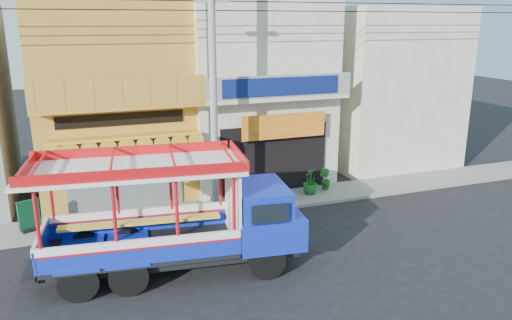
% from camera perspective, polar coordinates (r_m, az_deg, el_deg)
% --- Properties ---
extents(ground, '(90.00, 90.00, 0.00)m').
position_cam_1_polar(ground, '(16.02, 2.24, -10.16)').
color(ground, black).
rests_on(ground, ground).
extents(sidewalk, '(30.00, 2.00, 0.12)m').
position_cam_1_polar(sidewalk, '(19.45, -2.31, -5.20)').
color(sidewalk, slate).
rests_on(sidewalk, ground).
extents(shophouse_left, '(6.00, 7.50, 8.24)m').
position_cam_1_polar(shophouse_left, '(21.51, -16.08, 7.37)').
color(shophouse_left, '#B28227').
rests_on(shophouse_left, ground).
extents(shophouse_right, '(6.00, 6.75, 8.24)m').
position_cam_1_polar(shophouse_right, '(22.77, -0.73, 8.38)').
color(shophouse_right, '#C2B59F').
rests_on(shophouse_right, ground).
extents(party_pilaster, '(0.35, 0.30, 8.00)m').
position_cam_1_polar(party_pilaster, '(18.96, -6.13, 6.52)').
color(party_pilaster, '#C2B59F').
rests_on(party_pilaster, ground).
extents(filler_building_right, '(6.00, 6.00, 7.60)m').
position_cam_1_polar(filler_building_right, '(26.02, 14.07, 8.15)').
color(filler_building_right, '#C2B59F').
rests_on(filler_building_right, ground).
extents(utility_pole, '(28.00, 0.26, 9.00)m').
position_cam_1_polar(utility_pole, '(17.38, -4.46, 9.17)').
color(utility_pole, gray).
rests_on(utility_pole, ground).
extents(songthaew_truck, '(7.72, 3.30, 3.49)m').
position_cam_1_polar(songthaew_truck, '(14.25, -7.52, -6.27)').
color(songthaew_truck, black).
rests_on(songthaew_truck, ground).
extents(green_sign, '(0.69, 0.54, 1.09)m').
position_cam_1_polar(green_sign, '(18.52, -24.48, -6.04)').
color(green_sign, black).
rests_on(green_sign, sidewalk).
extents(potted_plant_b, '(0.56, 0.61, 0.89)m').
position_cam_1_polar(potted_plant_b, '(21.15, 7.89, -2.17)').
color(potted_plant_b, '#1A5B1F').
rests_on(potted_plant_b, sidewalk).
extents(potted_plant_c, '(0.84, 0.84, 1.10)m').
position_cam_1_polar(potted_plant_c, '(20.47, 6.23, -2.40)').
color(potted_plant_c, '#1A5B1F').
rests_on(potted_plant_c, sidewalk).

